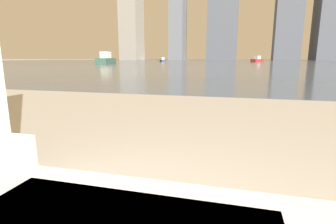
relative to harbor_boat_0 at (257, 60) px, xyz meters
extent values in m
cube|color=slate|center=(-5.25, -7.27, -0.53)|extent=(180.00, 110.00, 0.01)
cube|color=maroon|center=(0.00, 0.00, -0.18)|extent=(3.31, 4.10, 0.70)
cube|color=silver|center=(0.00, 0.00, 0.57)|extent=(1.65, 1.80, 0.80)
cube|color=#335647|center=(-26.77, -27.16, -0.05)|extent=(2.65, 5.66, 0.95)
cube|color=silver|center=(-26.77, -27.16, 0.97)|extent=(1.65, 2.22, 1.09)
cube|color=navy|center=(-23.58, -2.34, -0.27)|extent=(2.26, 3.14, 0.52)
cube|color=silver|center=(-23.58, -2.34, 0.30)|extent=(1.17, 1.34, 0.60)
cube|color=gray|center=(-52.98, 48.73, 22.58)|extent=(8.40, 11.20, 46.24)
cube|color=#4C515B|center=(-11.47, 48.73, 17.04)|extent=(12.12, 13.84, 35.16)
cube|color=#4C515B|center=(14.01, 48.73, 15.86)|extent=(10.05, 8.28, 32.80)
cube|color=#4C515B|center=(30.28, 48.73, 18.73)|extent=(12.78, 12.52, 38.53)
camera|label=1|loc=(-4.58, -69.16, 0.48)|focal=28.00mm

